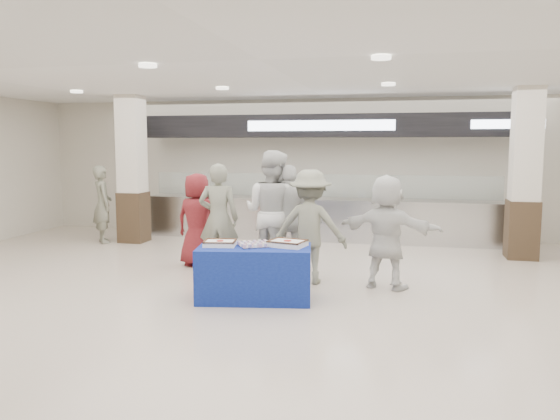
% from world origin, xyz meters
% --- Properties ---
extents(ground, '(14.00, 14.00, 0.00)m').
position_xyz_m(ground, '(0.00, 0.00, 0.00)').
color(ground, beige).
rests_on(ground, ground).
extents(serving_line, '(8.70, 0.85, 2.80)m').
position_xyz_m(serving_line, '(0.00, 5.40, 1.16)').
color(serving_line, silver).
rests_on(serving_line, ground).
extents(column_left, '(0.55, 0.55, 3.20)m').
position_xyz_m(column_left, '(-4.00, 4.20, 1.53)').
color(column_left, '#322417').
rests_on(column_left, ground).
extents(column_right, '(0.55, 0.55, 3.20)m').
position_xyz_m(column_right, '(4.00, 4.20, 1.53)').
color(column_right, '#322417').
rests_on(column_right, ground).
extents(display_table, '(1.66, 1.03, 0.75)m').
position_xyz_m(display_table, '(-0.18, 0.40, 0.38)').
color(display_table, navy).
rests_on(display_table, ground).
extents(sheet_cake_left, '(0.48, 0.40, 0.09)m').
position_xyz_m(sheet_cake_left, '(-0.66, 0.35, 0.80)').
color(sheet_cake_left, white).
rests_on(sheet_cake_left, display_table).
extents(sheet_cake_right, '(0.55, 0.47, 0.10)m').
position_xyz_m(sheet_cake_right, '(0.26, 0.53, 0.80)').
color(sheet_cake_right, white).
rests_on(sheet_cake_right, display_table).
extents(cupcake_tray, '(0.46, 0.43, 0.06)m').
position_xyz_m(cupcake_tray, '(-0.18, 0.42, 0.78)').
color(cupcake_tray, silver).
rests_on(cupcake_tray, display_table).
extents(civilian_maroon, '(0.87, 0.63, 1.65)m').
position_xyz_m(civilian_maroon, '(-1.74, 2.25, 0.82)').
color(civilian_maroon, maroon).
rests_on(civilian_maroon, ground).
extents(soldier_a, '(0.72, 0.52, 1.84)m').
position_xyz_m(soldier_a, '(-1.19, 1.83, 0.92)').
color(soldier_a, slate).
rests_on(soldier_a, ground).
extents(chef_tall, '(1.16, 0.99, 2.05)m').
position_xyz_m(chef_tall, '(-0.32, 2.02, 1.03)').
color(chef_tall, silver).
rests_on(chef_tall, ground).
extents(chef_short, '(1.11, 0.55, 1.82)m').
position_xyz_m(chef_short, '(-0.01, 2.00, 0.91)').
color(chef_short, silver).
rests_on(chef_short, ground).
extents(soldier_b, '(1.16, 0.68, 1.77)m').
position_xyz_m(soldier_b, '(0.41, 1.50, 0.88)').
color(soldier_b, slate).
rests_on(soldier_b, ground).
extents(civilian_white, '(1.67, 0.96, 1.71)m').
position_xyz_m(civilian_white, '(1.58, 1.44, 0.86)').
color(civilian_white, white).
rests_on(civilian_white, ground).
extents(soldier_bg, '(0.71, 0.73, 1.69)m').
position_xyz_m(soldier_bg, '(-4.61, 3.96, 0.84)').
color(soldier_bg, slate).
rests_on(soldier_bg, ground).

